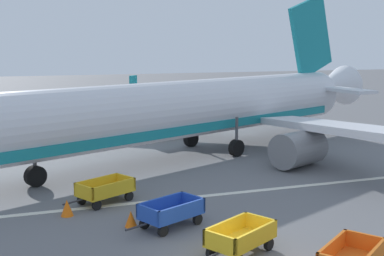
{
  "coord_description": "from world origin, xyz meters",
  "views": [
    {
      "loc": [
        -6.42,
        -14.79,
        7.27
      ],
      "look_at": [
        2.42,
        10.86,
        2.8
      ],
      "focal_mm": 47.56,
      "sensor_mm": 36.0,
      "label": 1
    }
  ],
  "objects_px": {
    "traffic_cone_mid_apron": "(67,208)",
    "baggage_cart_fourth_in_row": "(171,212)",
    "baggage_cart_far_end": "(105,190)",
    "traffic_cone_near_plane": "(131,219)",
    "airplane": "(197,109)",
    "baggage_cart_third_in_row": "(241,238)"
  },
  "relations": [
    {
      "from": "airplane",
      "to": "traffic_cone_near_plane",
      "type": "xyz_separation_m",
      "value": [
        -7.14,
        -12.08,
        -2.72
      ]
    },
    {
      "from": "baggage_cart_third_in_row",
      "to": "baggage_cart_far_end",
      "type": "distance_m",
      "value": 8.19
    },
    {
      "from": "baggage_cart_far_end",
      "to": "traffic_cone_mid_apron",
      "type": "relative_size",
      "value": 4.89
    },
    {
      "from": "airplane",
      "to": "baggage_cart_fourth_in_row",
      "type": "xyz_separation_m",
      "value": [
        -5.6,
        -12.6,
        -2.45
      ]
    },
    {
      "from": "airplane",
      "to": "baggage_cart_third_in_row",
      "type": "distance_m",
      "value": 16.68
    },
    {
      "from": "baggage_cart_fourth_in_row",
      "to": "traffic_cone_mid_apron",
      "type": "height_order",
      "value": "baggage_cart_fourth_in_row"
    },
    {
      "from": "baggage_cart_far_end",
      "to": "traffic_cone_near_plane",
      "type": "xyz_separation_m",
      "value": [
        0.45,
        -3.5,
        -0.27
      ]
    },
    {
      "from": "baggage_cart_third_in_row",
      "to": "traffic_cone_near_plane",
      "type": "distance_m",
      "value": 4.96
    },
    {
      "from": "baggage_cart_fourth_in_row",
      "to": "baggage_cart_third_in_row",
      "type": "bearing_deg",
      "value": -65.86
    },
    {
      "from": "baggage_cart_third_in_row",
      "to": "baggage_cart_fourth_in_row",
      "type": "height_order",
      "value": "same"
    },
    {
      "from": "airplane",
      "to": "traffic_cone_near_plane",
      "type": "height_order",
      "value": "airplane"
    },
    {
      "from": "baggage_cart_fourth_in_row",
      "to": "traffic_cone_near_plane",
      "type": "distance_m",
      "value": 1.64
    },
    {
      "from": "baggage_cart_third_in_row",
      "to": "traffic_cone_near_plane",
      "type": "xyz_separation_m",
      "value": [
        -3.05,
        3.9,
        -0.27
      ]
    },
    {
      "from": "baggage_cart_far_end",
      "to": "baggage_cart_fourth_in_row",
      "type": "bearing_deg",
      "value": -63.74
    },
    {
      "from": "traffic_cone_near_plane",
      "to": "airplane",
      "type": "bearing_deg",
      "value": 59.43
    },
    {
      "from": "traffic_cone_mid_apron",
      "to": "baggage_cart_fourth_in_row",
      "type": "bearing_deg",
      "value": -35.11
    },
    {
      "from": "airplane",
      "to": "traffic_cone_mid_apron",
      "type": "distance_m",
      "value": 13.94
    },
    {
      "from": "baggage_cart_far_end",
      "to": "traffic_cone_near_plane",
      "type": "height_order",
      "value": "baggage_cart_far_end"
    },
    {
      "from": "airplane",
      "to": "baggage_cart_third_in_row",
      "type": "height_order",
      "value": "airplane"
    },
    {
      "from": "baggage_cart_far_end",
      "to": "traffic_cone_near_plane",
      "type": "bearing_deg",
      "value": -82.72
    },
    {
      "from": "baggage_cart_fourth_in_row",
      "to": "traffic_cone_near_plane",
      "type": "height_order",
      "value": "baggage_cart_fourth_in_row"
    },
    {
      "from": "airplane",
      "to": "baggage_cart_third_in_row",
      "type": "bearing_deg",
      "value": -104.33
    }
  ]
}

